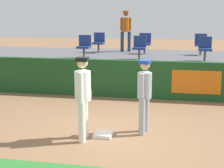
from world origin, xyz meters
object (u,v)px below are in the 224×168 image
Objects in this scene: player_runner_visitor at (144,92)px; seat_front_center at (140,46)px; first_base at (103,135)px; seat_front_left at (84,45)px; seat_back_center at (145,42)px; spectator_hooded at (126,28)px; player_fielder_home at (83,93)px; seat_back_left at (99,41)px; seat_front_right at (205,47)px; seat_back_right at (201,43)px.

player_runner_visitor is 4.89m from seat_front_center.
first_base is 0.48× the size of seat_front_left.
spectator_hooded reaches higher than seat_back_center.
seat_front_left is at bearing 180.00° from seat_front_center.
first_base is 0.48× the size of seat_front_center.
seat_back_left reaches higher than player_fielder_home.
seat_front_right is at bearing -38.26° from seat_back_center.
seat_back_left is at bearing 137.08° from seat_front_center.
seat_front_left is 0.48× the size of spectator_hooded.
seat_front_left is at bearing -93.93° from seat_back_left.
seat_front_center is at bearing -0.00° from seat_front_left.
seat_front_center is at bearing 180.00° from seat_front_right.
seat_front_center and seat_front_right have the same top height.
seat_front_left is at bearing -157.25° from seat_back_right.
player_fielder_home is 5.53m from seat_front_center.
player_fielder_home is 2.16× the size of seat_front_center.
first_base is 1.11m from player_fielder_home.
seat_back_right is at bearing 22.75° from seat_front_left.
seat_front_left is (-1.89, 5.22, 1.51)m from first_base.
seat_front_left is 4.35m from seat_front_right.
seat_front_left is 4.65m from seat_back_right.
first_base is 5.75m from seat_front_left.
seat_front_left and seat_front_right have the same top height.
seat_front_left is at bearing 109.91° from first_base.
first_base is at bearing -115.25° from seat_front_right.
seat_front_center is at bearing 169.45° from player_fielder_home.
seat_back_left reaches higher than player_runner_visitor.
seat_front_center is at bearing -42.92° from seat_back_left.
seat_back_right is (-0.06, 1.80, 0.00)m from seat_front_right.
seat_back_center reaches higher than player_runner_visitor.
player_fielder_home is 8.06m from spectator_hooded.
player_runner_visitor is 2.01× the size of seat_back_left.
seat_front_left is (-1.51, 5.48, 0.51)m from player_fielder_home.
first_base is at bearing -91.88° from seat_front_center.
seat_back_left is at bearing -174.06° from player_fielder_home.
seat_back_left is 1.36m from spectator_hooded.
seat_front_center is 1.00× the size of seat_back_right.
player_runner_visitor is 2.01× the size of seat_front_center.
player_runner_visitor is at bearing -103.11° from seat_back_right.
seat_back_left is (-1.77, 7.02, 1.51)m from first_base.
player_fielder_home is at bearing -110.88° from seat_back_right.
spectator_hooded is at bearing 177.68° from player_fielder_home.
seat_back_right is (2.40, 7.02, 1.51)m from first_base.
seat_back_left reaches higher than first_base.
player_fielder_home is (-0.38, -0.27, 1.01)m from first_base.
first_base is at bearing -108.91° from seat_back_right.
seat_front_right is at bearing 64.75° from first_base.
seat_back_right reaches higher than first_base.
player_runner_visitor is 2.01× the size of seat_back_center.
spectator_hooded is (-0.90, 2.50, 0.54)m from seat_front_center.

